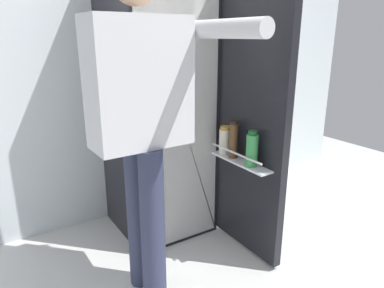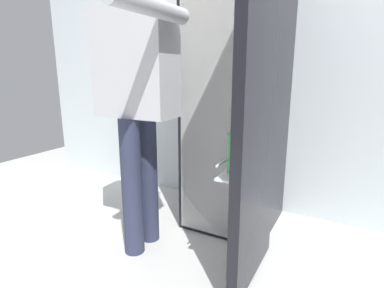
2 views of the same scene
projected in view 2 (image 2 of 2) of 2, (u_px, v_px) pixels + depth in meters
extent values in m
plane|color=silver|center=(200.00, 257.00, 1.81)|extent=(5.98, 5.98, 0.00)
cube|color=silver|center=(256.00, 44.00, 2.28)|extent=(4.40, 0.10, 2.55)
cube|color=black|center=(238.00, 99.00, 2.07)|extent=(0.59, 0.60, 1.79)
cube|color=white|center=(220.00, 103.00, 1.82)|extent=(0.55, 0.01, 1.75)
cube|color=white|center=(223.00, 89.00, 1.84)|extent=(0.51, 0.09, 0.01)
cube|color=black|center=(258.00, 114.00, 1.43)|extent=(0.05, 0.56, 1.71)
cube|color=white|center=(241.00, 168.00, 1.53)|extent=(0.09, 0.46, 0.01)
cylinder|color=silver|center=(234.00, 155.00, 1.53)|extent=(0.01, 0.44, 0.01)
cylinder|color=brown|center=(247.00, 143.00, 1.56)|extent=(0.05, 0.05, 0.21)
cylinder|color=black|center=(248.00, 121.00, 1.53)|extent=(0.05, 0.05, 0.02)
cylinder|color=green|center=(235.00, 153.00, 1.42)|extent=(0.07, 0.07, 0.18)
cylinder|color=#195B28|center=(235.00, 131.00, 1.40)|extent=(0.05, 0.05, 0.02)
cylinder|color=#EDE5CC|center=(253.00, 145.00, 1.64)|extent=(0.07, 0.07, 0.16)
cylinder|color=#B78933|center=(254.00, 129.00, 1.62)|extent=(0.06, 0.06, 0.02)
cylinder|color=red|center=(215.00, 81.00, 1.85)|extent=(0.07, 0.07, 0.08)
cylinder|color=#2D334C|center=(148.00, 179.00, 1.92)|extent=(0.12, 0.12, 0.83)
cylinder|color=#2D334C|center=(132.00, 188.00, 1.78)|extent=(0.12, 0.12, 0.83)
cube|color=silver|center=(135.00, 64.00, 1.69)|extent=(0.46, 0.23, 0.59)
cylinder|color=silver|center=(158.00, 69.00, 1.89)|extent=(0.08, 0.08, 0.55)
cylinder|color=silver|center=(152.00, 7.00, 1.31)|extent=(0.09, 0.55, 0.08)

